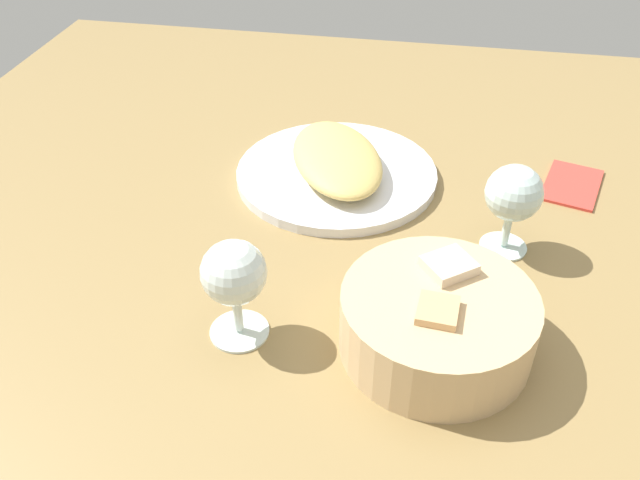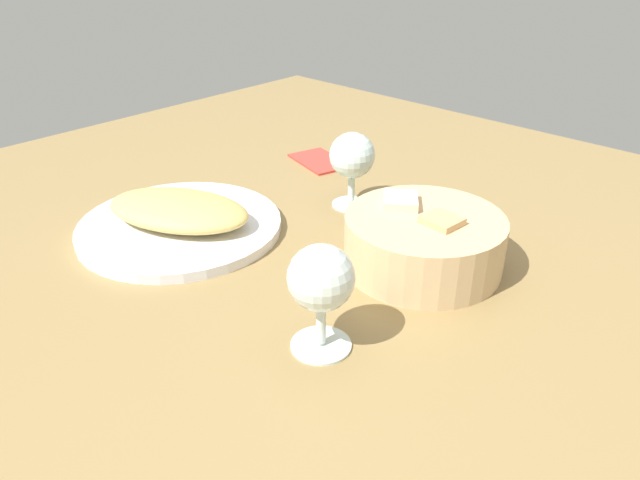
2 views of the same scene
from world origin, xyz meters
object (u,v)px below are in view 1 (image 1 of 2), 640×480
Objects in this scene: plate at (337,174)px; wine_glass_near at (234,278)px; folded_napkin at (572,184)px; wine_glass_far at (513,197)px; bread_basket at (437,321)px.

wine_glass_near is (31.54, -5.15, 6.90)cm from plate.
wine_glass_near is 1.05× the size of folded_napkin.
wine_glass_far is at bearing 125.45° from wine_glass_near.
folded_napkin is at bearing 133.36° from wine_glass_near.
wine_glass_far is at bearing 62.30° from plate.
bread_basket is at bearing -22.65° from wine_glass_far.
plate is 2.46× the size of wine_glass_far.
bread_basket is at bearing 94.95° from wine_glass_near.
plate is at bearing -117.70° from wine_glass_far.
bread_basket is 19.85cm from wine_glass_far.
wine_glass_far is 1.03× the size of folded_napkin.
plate is 2.54× the size of folded_napkin.
bread_basket is 1.77× the size of folded_napkin.
plate is 32.70cm from wine_glass_near.
wine_glass_near reaches higher than wine_glass_far.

